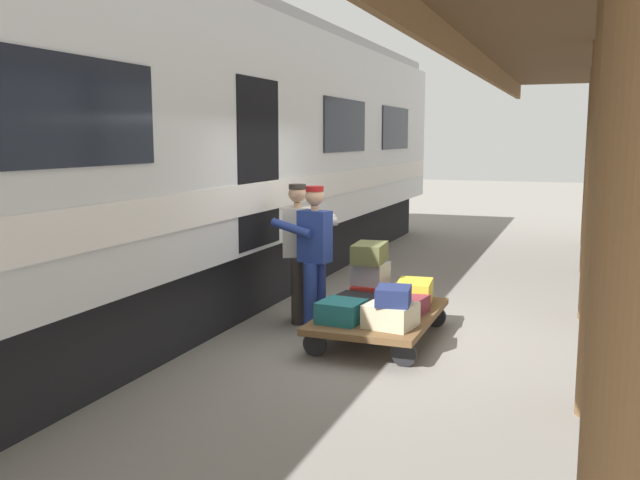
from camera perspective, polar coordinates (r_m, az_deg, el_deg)
ground_plane at (r=7.98m, az=6.33°, el=-7.98°), size 60.00×60.00×0.00m
platform_canopy at (r=7.49m, az=22.27°, el=15.65°), size 3.20×16.94×3.56m
train_car at (r=9.00m, az=-13.76°, el=7.01°), size 3.02×18.17×4.00m
luggage_cart at (r=7.75m, az=4.97°, el=-6.32°), size 1.21×1.94×0.32m
suitcase_burgundy_valise at (r=7.65m, az=6.92°, el=-5.48°), size 0.49×0.68×0.18m
suitcase_cream_canvas at (r=7.15m, az=5.88°, el=-6.22°), size 0.54×0.52×0.24m
suitcase_black_hardshell at (r=7.80m, az=3.08°, el=-5.23°), size 0.52×0.49×0.17m
suitcase_teal_softside at (r=7.30m, az=1.80°, el=-5.94°), size 0.48×0.49×0.22m
suitcase_red_plastic at (r=8.29m, az=4.21°, el=-4.32°), size 0.49×0.56×0.19m
suitcase_yellow_case at (r=8.15m, az=7.83°, el=-4.33°), size 0.44×0.59×0.27m
suitcase_navy_fabric at (r=7.06m, az=6.12°, el=-4.63°), size 0.39×0.44×0.18m
suitcase_gray_aluminum at (r=8.26m, az=4.23°, el=-2.77°), size 0.40×0.42×0.26m
suitcase_olive_duffel at (r=8.23m, az=4.14°, el=-1.08°), size 0.39×0.58×0.23m
porter_in_overalls at (r=8.02m, az=-0.56°, el=-1.06°), size 0.71×0.51×1.70m
porter_by_door at (r=8.37m, az=-1.73°, el=-0.66°), size 0.74×0.59×1.70m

